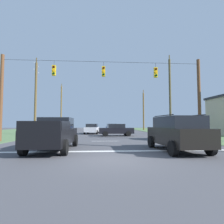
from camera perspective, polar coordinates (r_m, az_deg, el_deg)
The scene contains 15 objects.
ground_plane at distance 8.37m, azimuth -0.12°, elevation -14.49°, with size 120.00×120.00×0.00m, color #47474C.
stop_bar_stripe at distance 10.71m, azimuth -1.00°, elevation -12.06°, with size 15.54×0.45×0.01m, color white.
lane_dash_0 at distance 16.66m, azimuth -2.10°, elevation -9.00°, with size 0.15×2.50×0.01m, color white.
lane_dash_1 at distance 23.73m, azimuth -2.67°, elevation -7.37°, with size 0.15×2.50×0.01m, color white.
lane_dash_2 at distance 31.24m, azimuth -3.00°, elevation -6.45°, with size 0.15×2.50×0.01m, color white.
overhead_signal_span at distance 17.07m, azimuth -2.47°, elevation 5.51°, with size 18.58×0.31×7.79m.
pickup_truck at distance 11.62m, azimuth -17.48°, elevation -6.45°, with size 2.34×5.43×1.95m.
suv_black at distance 11.29m, azimuth 19.43°, elevation -6.03°, with size 2.37×4.87×2.05m.
distant_car_crossing_white at distance 28.25m, azimuth -6.20°, elevation -5.15°, with size 2.36×4.46×1.52m.
distant_car_oncoming at distance 33.33m, azimuth -0.10°, elevation -4.92°, with size 2.18×4.38×1.52m.
distant_car_far_parked at distance 23.35m, azimuth 1.26°, elevation -5.51°, with size 4.38×2.18×1.52m.
utility_pole_mid_right at distance 28.10m, azimuth 17.58°, elevation 5.17°, with size 0.31×1.86×11.64m.
utility_pole_far_right at distance 44.69m, azimuth 9.76°, elevation 0.46°, with size 0.32×1.95×9.64m.
utility_pole_mid_left at distance 28.19m, azimuth -22.62°, elevation 4.48°, with size 0.31×1.89×10.96m.
utility_pole_far_left at distance 45.55m, azimuth -15.49°, elevation 1.57°, with size 0.30×1.62×11.13m.
Camera 1 is at (-0.56, -8.20, 1.59)m, focal length 29.46 mm.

